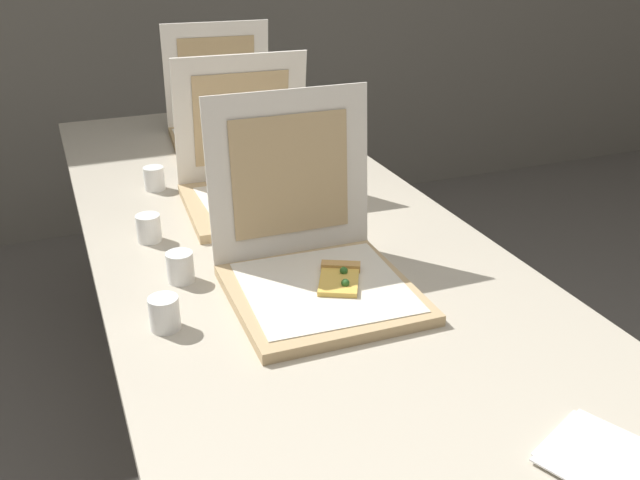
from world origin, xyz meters
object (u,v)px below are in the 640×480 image
object	(u,v)px
cup_white_near_center	(180,267)
cup_white_far	(154,178)
table	(284,253)
cup_white_near_left	(164,313)
pizza_box_middle	(253,184)
pizza_box_front	(316,265)
cup_white_mid	(149,228)
pizza_box_back	(225,125)
napkin_pile	(603,457)

from	to	relation	value
cup_white_near_center	cup_white_far	world-z (taller)	same
table	cup_white_near_left	distance (m)	0.45
pizza_box_middle	cup_white_far	world-z (taller)	pizza_box_middle
pizza_box_front	cup_white_far	size ratio (longest dim) A/B	6.04
cup_white_far	cup_white_mid	size ratio (longest dim) A/B	1.00
pizza_box_back	cup_white_near_center	size ratio (longest dim) A/B	6.03
pizza_box_middle	napkin_pile	size ratio (longest dim) A/B	1.81
cup_white_near_left	cup_white_mid	distance (m)	0.39
cup_white_near_left	table	bearing A→B (deg)	42.53
pizza_box_middle	cup_white_far	distance (m)	0.29
cup_white_mid	napkin_pile	distance (m)	1.05
table	pizza_box_middle	xyz separation A→B (m)	(-0.01, 0.21, 0.10)
cup_white_near_center	cup_white_mid	world-z (taller)	same
cup_white_near_center	cup_white_far	xyz separation A→B (m)	(0.04, 0.54, 0.00)
table	pizza_box_back	world-z (taller)	pizza_box_back
pizza_box_front	cup_white_near_left	bearing A→B (deg)	-172.61
cup_white_near_center	cup_white_mid	xyz separation A→B (m)	(-0.03, 0.22, 0.00)
cup_white_near_left	cup_white_near_center	bearing A→B (deg)	69.39
pizza_box_back	cup_white_far	distance (m)	0.46
cup_white_mid	cup_white_far	bearing A→B (deg)	78.07
cup_white_far	pizza_box_middle	bearing A→B (deg)	-41.69
cup_white_near_left	cup_white_far	world-z (taller)	same
cup_white_near_center	cup_white_mid	bearing A→B (deg)	97.09
cup_white_mid	napkin_pile	world-z (taller)	cup_white_mid
pizza_box_middle	cup_white_near_center	size ratio (longest dim) A/B	5.85
pizza_box_back	cup_white_near_left	size ratio (longest dim) A/B	6.03
table	pizza_box_back	xyz separation A→B (m)	(0.07, 0.76, 0.10)
pizza_box_front	napkin_pile	distance (m)	0.62
pizza_box_front	napkin_pile	world-z (taller)	pizza_box_front
cup_white_near_left	napkin_pile	distance (m)	0.75
pizza_box_middle	cup_white_mid	xyz separation A→B (m)	(-0.29, -0.13, -0.02)
pizza_box_middle	cup_white_near_center	xyz separation A→B (m)	(-0.26, -0.35, -0.02)
napkin_pile	cup_white_near_left	bearing A→B (deg)	131.47
pizza_box_front	pizza_box_back	size ratio (longest dim) A/B	1.00
pizza_box_back	cup_white_near_left	world-z (taller)	pizza_box_back
cup_white_near_left	cup_white_mid	size ratio (longest dim) A/B	1.00
pizza_box_back	napkin_pile	size ratio (longest dim) A/B	1.87
cup_white_near_center	pizza_box_middle	bearing A→B (deg)	53.05
pizza_box_front	cup_white_far	distance (m)	0.70
cup_white_near_center	cup_white_mid	size ratio (longest dim) A/B	1.00
pizza_box_front	cup_white_near_center	size ratio (longest dim) A/B	6.04
pizza_box_front	cup_white_mid	distance (m)	0.44
table	cup_white_near_left	size ratio (longest dim) A/B	37.82
cup_white_far	cup_white_mid	distance (m)	0.33
table	cup_white_mid	xyz separation A→B (m)	(-0.29, 0.08, 0.08)
cup_white_near_left	cup_white_far	bearing A→B (deg)	81.61
table	cup_white_near_left	world-z (taller)	cup_white_near_left
napkin_pile	pizza_box_middle	bearing A→B (deg)	99.04
table	pizza_box_middle	distance (m)	0.23
pizza_box_front	cup_white_near_center	xyz separation A→B (m)	(-0.24, 0.13, -0.02)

